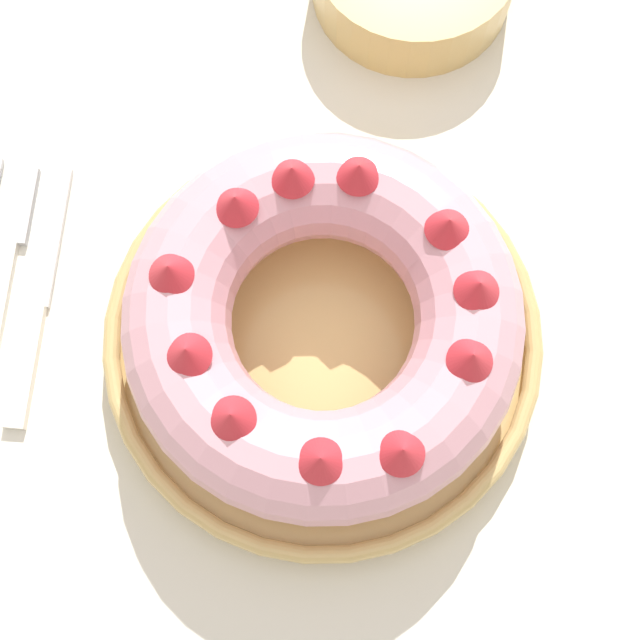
% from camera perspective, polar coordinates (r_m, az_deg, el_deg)
% --- Properties ---
extents(ground_plane, '(8.00, 8.00, 0.00)m').
position_cam_1_polar(ground_plane, '(1.39, -0.01, -10.56)').
color(ground_plane, '#4C4742').
extents(dining_table, '(1.56, 1.19, 0.76)m').
position_cam_1_polar(dining_table, '(0.71, -0.03, -5.32)').
color(dining_table, silver).
rests_on(dining_table, ground_plane).
extents(serving_dish, '(0.31, 0.31, 0.03)m').
position_cam_1_polar(serving_dish, '(0.63, -0.00, -1.27)').
color(serving_dish, tan).
rests_on(serving_dish, dining_table).
extents(bundt_cake, '(0.26, 0.26, 0.09)m').
position_cam_1_polar(bundt_cake, '(0.58, 0.01, 0.03)').
color(bundt_cake, '#E09EAD').
rests_on(bundt_cake, serving_dish).
extents(fork, '(0.02, 0.22, 0.01)m').
position_cam_1_polar(fork, '(0.69, -19.64, 2.24)').
color(fork, white).
rests_on(fork, dining_table).
extents(cake_knife, '(0.02, 0.20, 0.01)m').
position_cam_1_polar(cake_knife, '(0.68, -17.81, 0.54)').
color(cake_knife, white).
rests_on(cake_knife, dining_table).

